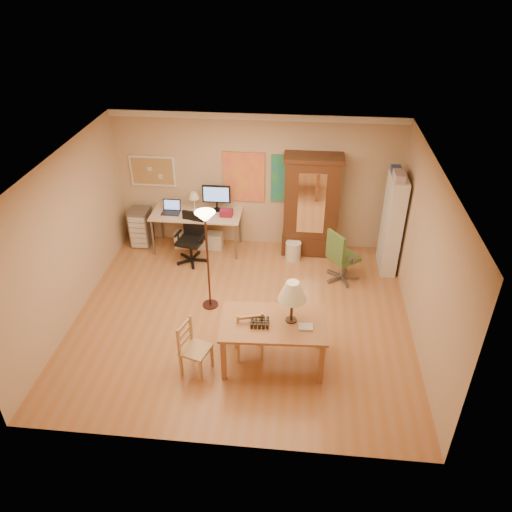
# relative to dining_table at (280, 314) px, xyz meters

# --- Properties ---
(floor) EXTENTS (5.50, 5.50, 0.00)m
(floor) POSITION_rel_dining_table_xyz_m (-0.67, 0.96, -0.89)
(floor) COLOR #AF6E3E
(floor) RESTS_ON ground
(crown_molding) EXTENTS (5.50, 0.08, 0.12)m
(crown_molding) POSITION_rel_dining_table_xyz_m (-0.67, 3.42, 1.75)
(crown_molding) COLOR white
(crown_molding) RESTS_ON floor
(corkboard) EXTENTS (0.90, 0.04, 0.62)m
(corkboard) POSITION_rel_dining_table_xyz_m (-2.72, 3.43, 0.61)
(corkboard) COLOR #A77D4E
(corkboard) RESTS_ON floor
(art_panel_left) EXTENTS (0.80, 0.04, 1.00)m
(art_panel_left) POSITION_rel_dining_table_xyz_m (-0.92, 3.43, 0.56)
(art_panel_left) COLOR yellow
(art_panel_left) RESTS_ON floor
(art_panel_right) EXTENTS (0.75, 0.04, 0.95)m
(art_panel_right) POSITION_rel_dining_table_xyz_m (-0.02, 3.43, 0.56)
(art_panel_right) COLOR teal
(art_panel_right) RESTS_ON floor
(dining_table) EXTENTS (1.54, 0.97, 1.41)m
(dining_table) POSITION_rel_dining_table_xyz_m (0.00, 0.00, 0.00)
(dining_table) COLOR #995332
(dining_table) RESTS_ON floor
(ladder_chair_back) EXTENTS (0.49, 0.48, 0.87)m
(ladder_chair_back) POSITION_rel_dining_table_xyz_m (-0.45, 0.09, -0.48)
(ladder_chair_back) COLOR #9F7E48
(ladder_chair_back) RESTS_ON floor
(ladder_chair_left) EXTENTS (0.47, 0.48, 0.84)m
(ladder_chair_left) POSITION_rel_dining_table_xyz_m (-1.19, -0.31, -0.50)
(ladder_chair_left) COLOR #9F7E48
(ladder_chair_left) RESTS_ON floor
(torchiere_lamp) EXTENTS (0.33, 0.33, 1.79)m
(torchiere_lamp) POSITION_rel_dining_table_xyz_m (-1.25, 1.22, 0.55)
(torchiere_lamp) COLOR #3F2019
(torchiere_lamp) RESTS_ON floor
(computer_desk) EXTENTS (1.76, 0.77, 1.33)m
(computer_desk) POSITION_rel_dining_table_xyz_m (-1.79, 3.12, -0.41)
(computer_desk) COLOR #C4AB8F
(computer_desk) RESTS_ON floor
(office_chair_black) EXTENTS (0.61, 0.61, 0.99)m
(office_chair_black) POSITION_rel_dining_table_xyz_m (-1.85, 2.60, -0.63)
(office_chair_black) COLOR black
(office_chair_black) RESTS_ON floor
(office_chair_green) EXTENTS (0.65, 0.65, 1.02)m
(office_chair_green) POSITION_rel_dining_table_xyz_m (1.00, 2.23, -0.62)
(office_chair_green) COLOR slate
(office_chair_green) RESTS_ON floor
(drawer_cart) EXTENTS (0.39, 0.46, 0.77)m
(drawer_cart) POSITION_rel_dining_table_xyz_m (-3.01, 3.14, -0.51)
(drawer_cart) COLOR slate
(drawer_cart) RESTS_ON floor
(armoire) EXTENTS (1.10, 0.52, 2.02)m
(armoire) POSITION_rel_dining_table_xyz_m (0.40, 3.19, -0.01)
(armoire) COLOR #351A0E
(armoire) RESTS_ON floor
(bookshelf) EXTENTS (0.28, 0.74, 1.86)m
(bookshelf) POSITION_rel_dining_table_xyz_m (1.88, 2.75, 0.03)
(bookshelf) COLOR white
(bookshelf) RESTS_ON floor
(wastebin) EXTENTS (0.30, 0.30, 0.38)m
(wastebin) POSITION_rel_dining_table_xyz_m (0.10, 2.85, -0.70)
(wastebin) COLOR silver
(wastebin) RESTS_ON floor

